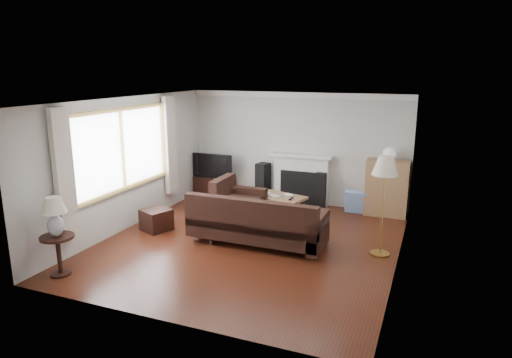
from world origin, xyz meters
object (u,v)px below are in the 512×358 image
at_px(bookshelf, 387,188).
at_px(floor_lamp, 383,207).
at_px(coffee_table, 276,206).
at_px(tv_stand, 215,186).
at_px(side_table, 59,255).
at_px(sectional_sofa, 257,220).

bearing_deg(bookshelf, floor_lamp, -85.72).
bearing_deg(coffee_table, tv_stand, 169.25).
distance_m(bookshelf, floor_lamp, 2.20).
bearing_deg(floor_lamp, side_table, -149.57).
bearing_deg(coffee_table, floor_lamp, -13.62).
distance_m(tv_stand, bookshelf, 4.01).
relative_size(bookshelf, floor_lamp, 0.71).
distance_m(tv_stand, floor_lamp, 4.72).
height_order(tv_stand, coffee_table, tv_stand).
bearing_deg(side_table, tv_stand, 87.59).
bearing_deg(sectional_sofa, tv_stand, 130.29).
bearing_deg(tv_stand, floor_lamp, -27.48).
bearing_deg(tv_stand, coffee_table, -25.90).
bearing_deg(tv_stand, sectional_sofa, -49.71).
relative_size(floor_lamp, side_table, 2.71).
xyz_separation_m(bookshelf, side_table, (-4.19, -4.74, -0.28)).
distance_m(bookshelf, side_table, 6.33).
xyz_separation_m(bookshelf, sectional_sofa, (-1.92, -2.46, -0.17)).
height_order(tv_stand, bookshelf, bookshelf).
height_order(tv_stand, floor_lamp, floor_lamp).
height_order(coffee_table, floor_lamp, floor_lamp).
relative_size(sectional_sofa, coffee_table, 2.20).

